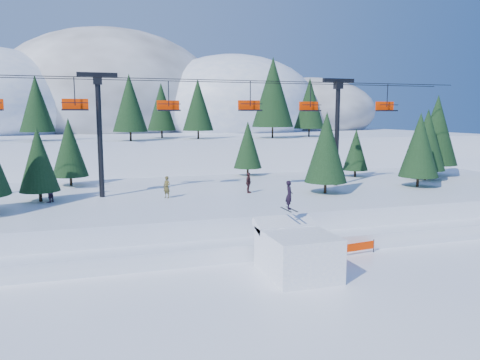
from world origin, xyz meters
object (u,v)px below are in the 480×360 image
object	(u,v)px
banner_near	(357,247)
banner_far	(371,237)
jump_kicker	(297,251)
chairlift	(222,115)

from	to	relation	value
banner_near	banner_far	distance (m)	2.96
banner_near	banner_far	world-z (taller)	same
banner_far	jump_kicker	bearing A→B (deg)	-151.51
banner_near	banner_far	size ratio (longest dim) A/B	1.02
chairlift	banner_far	bearing A→B (deg)	-56.08
banner_near	chairlift	bearing A→B (deg)	112.52
jump_kicker	banner_far	size ratio (longest dim) A/B	1.95
jump_kicker	banner_near	distance (m)	6.05
jump_kicker	banner_far	distance (m)	8.90
banner_near	banner_far	bearing A→B (deg)	39.80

